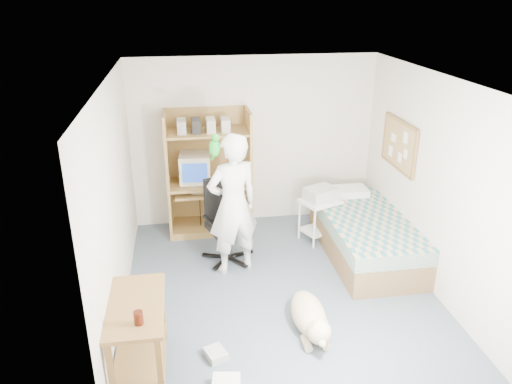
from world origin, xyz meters
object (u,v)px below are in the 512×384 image
Objects in this scene: office_chair at (226,232)px; person at (233,205)px; printer_cart at (320,213)px; side_desk at (138,328)px; bed at (365,235)px; computer_hutch at (209,177)px; dog at (310,316)px.

office_chair is 0.60× the size of person.
person is 1.53m from printer_cart.
office_chair reaches higher than side_desk.
bed reaches higher than printer_cart.
computer_hutch is at bearing 80.98° from office_chair.
side_desk is 3.33m from printer_cart.
office_chair is (-1.85, 0.19, 0.10)m from bed.
person is at bearing -95.50° from office_chair.
computer_hutch is 2.35m from bed.
person reaches higher than office_chair.
bed is 1.86m from office_chair.
computer_hutch is at bearing 73.86° from side_desk.
dog is at bearing 97.31° from person.
printer_cart is at bearing -4.35° from office_chair.
office_chair is at bearing 63.58° from side_desk.
office_chair is at bearing 174.04° from bed.
computer_hutch reaches higher than dog.
dog is 2.12m from printer_cart.
person is at bearing -80.05° from computer_hutch.
bed is 1.86m from dog.
person is 1.67m from dog.
office_chair is (1.00, 2.01, -0.10)m from side_desk.
bed is 1.86× the size of dog.
printer_cart reaches higher than dog.
person reaches higher than printer_cart.
side_desk is at bearing -158.12° from printer_cart.
office_chair is (0.15, -0.93, -0.43)m from computer_hutch.
printer_cart is (2.36, 2.34, -0.09)m from side_desk.
person reaches higher than computer_hutch.
printer_cart is (1.37, 0.33, 0.02)m from office_chair.
printer_cart is (-0.49, 0.53, 0.12)m from bed.
person reaches higher than bed.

